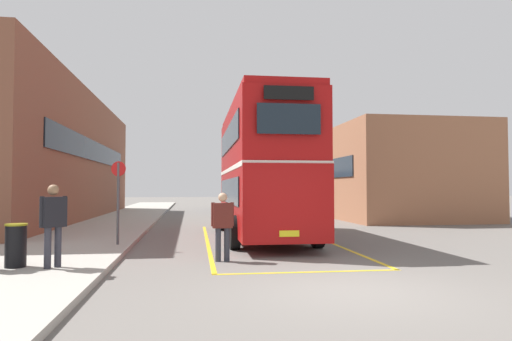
% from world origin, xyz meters
% --- Properties ---
extents(ground_plane, '(135.60, 135.60, 0.00)m').
position_xyz_m(ground_plane, '(0.00, 14.40, 0.00)').
color(ground_plane, '#66605B').
extents(sidewalk_left, '(4.00, 57.60, 0.14)m').
position_xyz_m(sidewalk_left, '(-6.50, 16.80, 0.07)').
color(sidewalk_left, '#A39E93').
rests_on(sidewalk_left, ground).
extents(brick_building_left, '(5.35, 23.98, 7.00)m').
position_xyz_m(brick_building_left, '(-10.74, 18.79, 3.50)').
color(brick_building_left, brown).
rests_on(brick_building_left, ground).
extents(depot_building_right, '(7.51, 14.27, 5.35)m').
position_xyz_m(depot_building_right, '(9.22, 19.92, 2.68)').
color(depot_building_right, '#9E6647').
rests_on(depot_building_right, ground).
extents(double_decker_bus, '(2.85, 9.75, 4.75)m').
position_xyz_m(double_decker_bus, '(-0.20, 8.56, 2.51)').
color(double_decker_bus, black).
rests_on(double_decker_bus, ground).
extents(single_deck_bus, '(2.87, 9.81, 3.02)m').
position_xyz_m(single_deck_bus, '(2.05, 27.46, 1.64)').
color(single_deck_bus, black).
rests_on(single_deck_bus, ground).
extents(pedestrian_boarding, '(0.57, 0.26, 1.68)m').
position_xyz_m(pedestrian_boarding, '(-1.99, 3.47, 0.97)').
color(pedestrian_boarding, '#2D2D38').
rests_on(pedestrian_boarding, ground).
extents(pedestrian_waiting_far, '(0.51, 0.50, 1.74)m').
position_xyz_m(pedestrian_waiting_far, '(-5.62, 2.28, 1.15)').
color(pedestrian_waiting_far, '#2D2D38').
rests_on(pedestrian_waiting_far, sidewalk_left).
extents(litter_bin, '(0.44, 0.44, 0.91)m').
position_xyz_m(litter_bin, '(-6.42, 2.48, 0.60)').
color(litter_bin, black).
rests_on(litter_bin, sidewalk_left).
extents(bus_stop_sign, '(0.43, 0.14, 2.45)m').
position_xyz_m(bus_stop_sign, '(-4.89, 6.11, 1.63)').
color(bus_stop_sign, '#4C4C51').
rests_on(bus_stop_sign, sidewalk_left).
extents(bay_marking_yellow, '(4.27, 11.76, 0.01)m').
position_xyz_m(bay_marking_yellow, '(-0.21, 6.72, 0.00)').
color(bay_marking_yellow, gold).
rests_on(bay_marking_yellow, ground).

